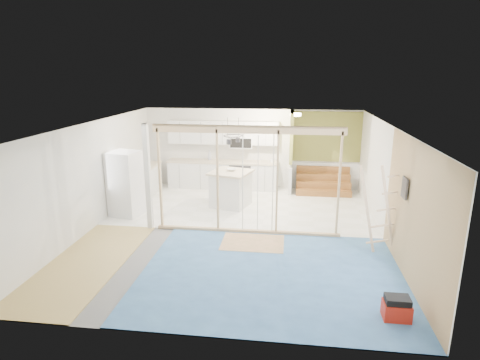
# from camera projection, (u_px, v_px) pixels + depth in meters

# --- Properties ---
(room) EXTENTS (7.01, 8.01, 2.61)m
(room) POSITION_uv_depth(u_px,v_px,m) (234.00, 180.00, 9.36)
(room) COLOR slate
(room) RESTS_ON ground
(floor_overlays) EXTENTS (7.00, 8.00, 0.03)m
(floor_overlays) POSITION_uv_depth(u_px,v_px,m) (238.00, 231.00, 9.75)
(floor_overlays) COLOR white
(floor_overlays) RESTS_ON room
(stud_frame) EXTENTS (4.66, 0.14, 2.60)m
(stud_frame) POSITION_uv_depth(u_px,v_px,m) (223.00, 167.00, 9.32)
(stud_frame) COLOR tan
(stud_frame) RESTS_ON room
(base_cabinets) EXTENTS (4.45, 2.24, 0.93)m
(base_cabinets) POSITION_uv_depth(u_px,v_px,m) (200.00, 177.00, 13.00)
(base_cabinets) COLOR silver
(base_cabinets) RESTS_ON room
(upper_cabinets) EXTENTS (3.60, 0.41, 0.85)m
(upper_cabinets) POSITION_uv_depth(u_px,v_px,m) (225.00, 133.00, 12.98)
(upper_cabinets) COLOR silver
(upper_cabinets) RESTS_ON room
(green_partition) EXTENTS (2.25, 1.51, 2.60)m
(green_partition) POSITION_uv_depth(u_px,v_px,m) (314.00, 163.00, 12.71)
(green_partition) COLOR olive
(green_partition) RESTS_ON room
(pot_rack) EXTENTS (0.52, 0.52, 0.72)m
(pot_rack) POSITION_uv_depth(u_px,v_px,m) (233.00, 138.00, 11.03)
(pot_rack) COLOR black
(pot_rack) RESTS_ON room
(sheathing_panel) EXTENTS (0.02, 4.00, 2.60)m
(sheathing_panel) POSITION_uv_depth(u_px,v_px,m) (415.00, 217.00, 7.03)
(sheathing_panel) COLOR tan
(sheathing_panel) RESTS_ON room
(electrical_panel) EXTENTS (0.04, 0.30, 0.40)m
(electrical_panel) POSITION_uv_depth(u_px,v_px,m) (405.00, 188.00, 7.52)
(electrical_panel) COLOR #3B3B40
(electrical_panel) RESTS_ON room
(ceiling_light) EXTENTS (0.32, 0.32, 0.08)m
(ceiling_light) POSITION_uv_depth(u_px,v_px,m) (296.00, 115.00, 11.74)
(ceiling_light) COLOR #FFEABF
(ceiling_light) RESTS_ON room
(fridge) EXTENTS (0.89, 0.86, 1.74)m
(fridge) POSITION_uv_depth(u_px,v_px,m) (126.00, 184.00, 10.65)
(fridge) COLOR silver
(fridge) RESTS_ON room
(island) EXTENTS (1.30, 1.30, 1.03)m
(island) POSITION_uv_depth(u_px,v_px,m) (231.00, 189.00, 11.46)
(island) COLOR silver
(island) RESTS_ON room
(bowl) EXTENTS (0.32, 0.32, 0.06)m
(bowl) POSITION_uv_depth(u_px,v_px,m) (232.00, 170.00, 11.40)
(bowl) COLOR silver
(bowl) RESTS_ON island
(soap_bottle_a) EXTENTS (0.16, 0.16, 0.33)m
(soap_bottle_a) POSITION_uv_depth(u_px,v_px,m) (210.00, 155.00, 13.24)
(soap_bottle_a) COLOR #A5A7B8
(soap_bottle_a) RESTS_ON base_cabinets
(soap_bottle_b) EXTENTS (0.09, 0.10, 0.17)m
(soap_bottle_b) POSITION_uv_depth(u_px,v_px,m) (272.00, 160.00, 12.93)
(soap_bottle_b) COLOR silver
(soap_bottle_b) RESTS_ON base_cabinets
(toolbox) EXTENTS (0.41, 0.31, 0.39)m
(toolbox) POSITION_uv_depth(u_px,v_px,m) (397.00, 309.00, 6.24)
(toolbox) COLOR #AA1D0F
(toolbox) RESTS_ON room
(ladder) EXTENTS (1.03, 0.04, 1.91)m
(ladder) POSITION_uv_depth(u_px,v_px,m) (380.00, 210.00, 8.34)
(ladder) COLOR #E5BA8C
(ladder) RESTS_ON room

